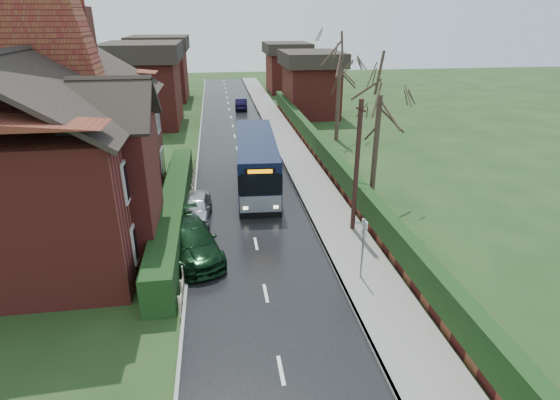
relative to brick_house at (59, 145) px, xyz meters
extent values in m
plane|color=#324B20|center=(8.73, -4.78, -4.38)|extent=(140.00, 140.00, 0.00)
cube|color=black|center=(8.73, 5.22, -4.37)|extent=(6.00, 100.00, 0.02)
cube|color=slate|center=(12.98, 5.22, -4.31)|extent=(2.50, 100.00, 0.14)
cube|color=gray|center=(11.78, 5.22, -4.31)|extent=(0.12, 100.00, 0.14)
cube|color=gray|center=(5.68, 5.22, -4.33)|extent=(0.12, 100.00, 0.10)
cube|color=black|center=(4.83, 0.22, -3.58)|extent=(1.20, 16.00, 1.60)
cube|color=maroon|center=(14.53, 5.22, -4.08)|extent=(0.30, 50.00, 0.60)
cube|color=black|center=(14.53, 5.22, -3.18)|extent=(0.60, 50.00, 1.20)
cube|color=maroon|center=(-0.27, 0.22, -1.38)|extent=(8.00, 14.00, 6.00)
cube|color=maroon|center=(3.23, -2.78, -1.38)|extent=(2.50, 4.00, 6.00)
cube|color=brown|center=(0.73, 4.22, 4.82)|extent=(0.90, 1.40, 2.20)
cube|color=silver|center=(3.78, -4.78, -2.78)|extent=(0.08, 1.20, 1.60)
cube|color=black|center=(3.81, -4.78, -2.78)|extent=(0.03, 0.95, 1.35)
cube|color=silver|center=(3.78, -4.78, -0.18)|extent=(0.08, 1.20, 1.60)
cube|color=black|center=(3.81, -4.78, -0.18)|extent=(0.03, 0.95, 1.35)
cube|color=silver|center=(3.78, -0.78, -2.78)|extent=(0.08, 1.20, 1.60)
cube|color=black|center=(3.81, -0.78, -2.78)|extent=(0.03, 0.95, 1.35)
cube|color=silver|center=(3.78, -0.78, -0.18)|extent=(0.08, 1.20, 1.60)
cube|color=black|center=(3.81, -0.78, -0.18)|extent=(0.03, 0.95, 1.35)
cube|color=silver|center=(3.78, 3.22, -2.78)|extent=(0.08, 1.20, 1.60)
cube|color=black|center=(3.81, 3.22, -2.78)|extent=(0.03, 0.95, 1.35)
cube|color=silver|center=(3.78, 3.22, -0.18)|extent=(0.08, 1.20, 1.60)
cube|color=black|center=(3.81, 3.22, -0.18)|extent=(0.03, 0.95, 1.35)
cube|color=silver|center=(3.78, 5.72, -2.78)|extent=(0.08, 1.20, 1.60)
cube|color=black|center=(3.81, 5.72, -2.78)|extent=(0.03, 0.95, 1.35)
cube|color=silver|center=(3.78, 5.72, -0.18)|extent=(0.08, 1.20, 1.60)
cube|color=black|center=(3.81, 5.72, -0.18)|extent=(0.03, 0.95, 1.35)
cube|color=black|center=(9.53, 4.96, -3.54)|extent=(2.81, 10.10, 1.04)
cube|color=black|center=(9.53, 4.96, -2.48)|extent=(2.83, 10.10, 1.09)
cube|color=black|center=(9.53, 4.96, -1.63)|extent=(2.81, 10.10, 0.60)
cube|color=black|center=(9.53, 4.96, -4.22)|extent=(2.81, 10.10, 0.32)
cube|color=gray|center=(9.26, 0.02, -3.56)|extent=(2.18, 0.24, 0.91)
cube|color=black|center=(9.26, -0.01, -2.47)|extent=(2.04, 0.19, 1.18)
cube|color=black|center=(9.26, -0.01, -1.74)|extent=(1.59, 0.17, 0.32)
cube|color=#FF8C00|center=(9.26, -0.05, -1.74)|extent=(1.25, 0.11, 0.20)
cube|color=black|center=(9.26, 0.01, -4.18)|extent=(2.23, 0.26, 0.27)
cube|color=#FFF2CC|center=(8.47, 0.01, -3.74)|extent=(0.26, 0.06, 0.16)
cube|color=#FFF2CC|center=(10.05, -0.08, -3.74)|extent=(0.26, 0.06, 0.16)
cylinder|color=black|center=(8.34, 1.83, -3.94)|extent=(0.30, 0.88, 0.87)
cylinder|color=black|center=(10.38, 1.71, -3.94)|extent=(0.30, 0.88, 0.87)
cylinder|color=black|center=(8.68, 8.21, -3.94)|extent=(0.30, 0.88, 0.87)
cylinder|color=black|center=(10.73, 8.10, -3.94)|extent=(0.30, 0.88, 0.87)
imported|color=silver|center=(5.93, 0.52, -3.75)|extent=(1.65, 3.73, 1.25)
imported|color=black|center=(5.83, -3.36, -3.65)|extent=(3.31, 5.38, 1.46)
imported|color=black|center=(10.11, 29.25, -3.75)|extent=(1.57, 3.86, 1.24)
cylinder|color=slate|center=(12.65, -6.34, -3.03)|extent=(0.08, 0.08, 2.68)
cube|color=silver|center=(12.65, -6.34, -1.88)|extent=(0.12, 0.41, 0.31)
cube|color=silver|center=(12.65, -6.34, -2.27)|extent=(0.10, 0.37, 0.27)
cylinder|color=black|center=(13.61, -2.07, -1.13)|extent=(0.22, 0.22, 6.49)
cube|color=black|center=(13.61, -2.07, 1.65)|extent=(0.20, 0.84, 0.07)
cylinder|color=#362820|center=(15.67, 1.06, -1.32)|extent=(0.29, 0.29, 6.11)
cylinder|color=#3A2A22|center=(17.34, 14.79, -1.14)|extent=(0.35, 0.35, 6.46)
cylinder|color=#372920|center=(-3.56, 5.22, -1.02)|extent=(0.31, 0.31, 6.70)
camera|label=1|loc=(7.25, -20.76, 5.50)|focal=28.00mm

